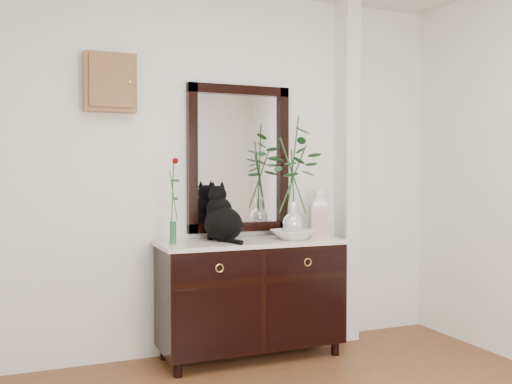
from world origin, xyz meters
name	(u,v)px	position (x,y,z in m)	size (l,w,h in m)	color
wall_back	(226,171)	(0.00, 1.98, 1.35)	(3.60, 0.04, 2.70)	silver
pilaster	(347,171)	(1.00, 1.90, 1.35)	(0.12, 0.20, 2.70)	silver
sideboard	(251,292)	(0.10, 1.73, 0.47)	(1.33, 0.52, 0.82)	black
wall_mirror	(239,159)	(0.10, 1.97, 1.44)	(0.80, 0.06, 1.10)	black
key_cabinet	(110,83)	(-0.85, 1.94, 1.95)	(0.35, 0.10, 0.40)	brown
cat	(223,213)	(-0.10, 1.76, 1.05)	(0.28, 0.35, 0.40)	black
lotus_bowl	(293,234)	(0.40, 1.66, 0.89)	(0.29, 0.29, 0.07)	white
vase_branches	(293,176)	(0.40, 1.66, 1.31)	(0.42, 0.42, 0.88)	silver
bud_vase_rose	(173,200)	(-0.47, 1.73, 1.15)	(0.07, 0.07, 0.60)	#2D6033
ginger_jar	(319,212)	(0.67, 1.76, 1.04)	(0.14, 0.14, 0.38)	white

